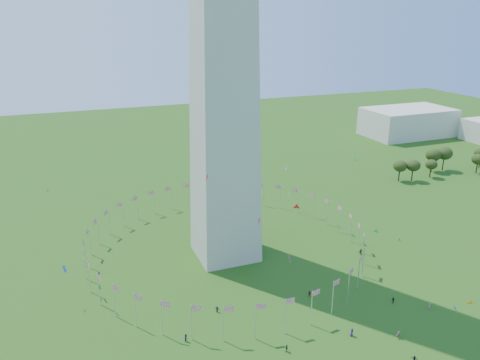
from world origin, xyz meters
name	(u,v)px	position (x,y,z in m)	size (l,w,h in m)	color
flag_ring	(225,240)	(0.00, 50.00, 4.50)	(80.24, 80.24, 9.00)	silver
gov_building_east_a	(407,122)	(150.00, 150.00, 8.00)	(50.00, 30.00, 16.00)	beige
crowd	(356,333)	(14.37, 3.45, 0.87)	(76.41, 64.09, 1.97)	black
kites_aloft	(293,224)	(8.12, 23.40, 19.82)	(93.73, 64.15, 36.22)	red
tree_line_east	(441,163)	(115.50, 85.95, 4.88)	(53.18, 15.67, 10.92)	#324617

